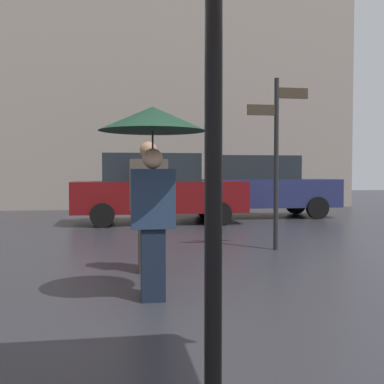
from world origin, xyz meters
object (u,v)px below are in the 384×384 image
pedestrian_with_bag (150,199)px  parked_car_right (257,186)px  parked_car_left (156,188)px  street_signpost (277,146)px  pedestrian_with_umbrella (153,142)px

pedestrian_with_bag → parked_car_right: bearing=50.8°
parked_car_left → parked_car_right: bearing=20.8°
pedestrian_with_bag → parked_car_left: parked_car_left is taller
parked_car_right → street_signpost: bearing=85.0°
parked_car_right → parked_car_left: bearing=29.1°
parked_car_left → street_signpost: bearing=-69.9°
parked_car_left → street_signpost: street_signpost is taller
parked_car_right → pedestrian_with_umbrella: bearing=75.4°
pedestrian_with_umbrella → street_signpost: 3.81m
pedestrian_with_umbrella → pedestrian_with_bag: bearing=23.0°
pedestrian_with_umbrella → parked_car_right: pedestrian_with_umbrella is taller
pedestrian_with_umbrella → parked_car_right: bearing=2.4°
parked_car_left → pedestrian_with_umbrella: bearing=-94.8°
pedestrian_with_umbrella → parked_car_left: 7.73m
pedestrian_with_umbrella → parked_car_right: size_ratio=0.44×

